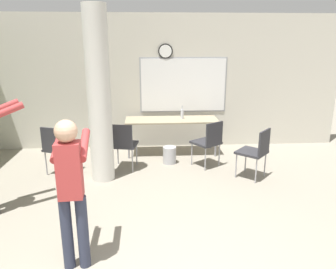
% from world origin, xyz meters
% --- Properties ---
extents(wall_back, '(8.00, 0.15, 2.80)m').
position_xyz_m(wall_back, '(0.01, 5.06, 1.40)').
color(wall_back, beige).
rests_on(wall_back, ground_plane).
extents(support_pillar, '(0.38, 0.38, 2.80)m').
position_xyz_m(support_pillar, '(-0.93, 3.29, 1.40)').
color(support_pillar, silver).
rests_on(support_pillar, ground_plane).
extents(folding_table, '(1.86, 0.62, 0.73)m').
position_xyz_m(folding_table, '(0.32, 4.51, 0.68)').
color(folding_table, tan).
rests_on(folding_table, ground_plane).
extents(bottle_on_table, '(0.06, 0.06, 0.27)m').
position_xyz_m(bottle_on_table, '(0.54, 4.55, 0.83)').
color(bottle_on_table, silver).
rests_on(bottle_on_table, folding_table).
extents(waste_bin, '(0.25, 0.25, 0.32)m').
position_xyz_m(waste_bin, '(0.24, 3.95, 0.16)').
color(waste_bin, '#B2B2B7').
rests_on(waste_bin, ground_plane).
extents(chair_table_right, '(0.61, 0.61, 0.87)m').
position_xyz_m(chair_table_right, '(0.94, 3.72, 0.51)').
color(chair_table_right, '#2D2D33').
rests_on(chair_table_right, ground_plane).
extents(chair_near_pillar, '(0.57, 0.57, 0.87)m').
position_xyz_m(chair_near_pillar, '(-1.73, 3.54, 0.51)').
color(chair_near_pillar, '#2D2D33').
rests_on(chair_near_pillar, ground_plane).
extents(chair_table_left, '(0.51, 0.51, 0.87)m').
position_xyz_m(chair_table_left, '(-0.60, 3.68, 0.51)').
color(chair_table_left, '#2D2D33').
rests_on(chair_table_left, ground_plane).
extents(chair_mid_room, '(0.62, 0.62, 0.87)m').
position_xyz_m(chair_mid_room, '(1.63, 3.14, 0.51)').
color(chair_mid_room, '#2D2D33').
rests_on(chair_mid_room, ground_plane).
extents(person_playing_front, '(0.37, 0.61, 1.57)m').
position_xyz_m(person_playing_front, '(-0.92, 1.06, 0.92)').
color(person_playing_front, '#2D3347').
rests_on(person_playing_front, ground_plane).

